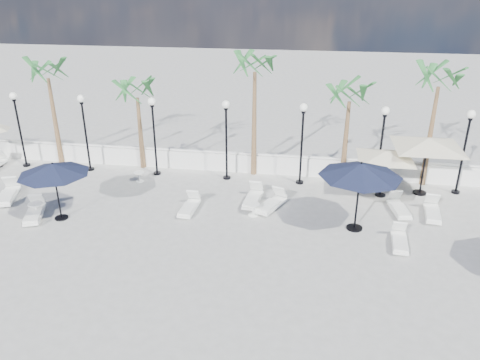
# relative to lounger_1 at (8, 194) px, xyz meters

# --- Properties ---
(ground) EXTENTS (100.00, 100.00, 0.00)m
(ground) POSITION_rel_lounger_1_xyz_m (9.03, -2.74, -0.25)
(ground) COLOR gray
(ground) RESTS_ON ground
(balustrade) EXTENTS (26.00, 0.30, 1.01)m
(balustrade) POSITION_rel_lounger_1_xyz_m (9.03, 4.76, 0.22)
(balustrade) COLOR silver
(balustrade) RESTS_ON ground
(lamppost_0) EXTENTS (0.36, 0.36, 3.84)m
(lamppost_0) POSITION_rel_lounger_1_xyz_m (-1.47, 3.76, 2.24)
(lamppost_0) COLOR black
(lamppost_0) RESTS_ON ground
(lamppost_1) EXTENTS (0.36, 0.36, 3.84)m
(lamppost_1) POSITION_rel_lounger_1_xyz_m (2.03, 3.76, 2.24)
(lamppost_1) COLOR black
(lamppost_1) RESTS_ON ground
(lamppost_2) EXTENTS (0.36, 0.36, 3.84)m
(lamppost_2) POSITION_rel_lounger_1_xyz_m (5.53, 3.76, 2.24)
(lamppost_2) COLOR black
(lamppost_2) RESTS_ON ground
(lamppost_3) EXTENTS (0.36, 0.36, 3.84)m
(lamppost_3) POSITION_rel_lounger_1_xyz_m (9.03, 3.76, 2.24)
(lamppost_3) COLOR black
(lamppost_3) RESTS_ON ground
(lamppost_4) EXTENTS (0.36, 0.36, 3.84)m
(lamppost_4) POSITION_rel_lounger_1_xyz_m (12.53, 3.76, 2.24)
(lamppost_4) COLOR black
(lamppost_4) RESTS_ON ground
(lamppost_5) EXTENTS (0.36, 0.36, 3.84)m
(lamppost_5) POSITION_rel_lounger_1_xyz_m (16.03, 3.76, 2.24)
(lamppost_5) COLOR black
(lamppost_5) RESTS_ON ground
(lamppost_6) EXTENTS (0.36, 0.36, 3.84)m
(lamppost_6) POSITION_rel_lounger_1_xyz_m (19.53, 3.76, 2.24)
(lamppost_6) COLOR black
(lamppost_6) RESTS_ON ground
(palm_0) EXTENTS (2.60, 2.60, 5.50)m
(palm_0) POSITION_rel_lounger_1_xyz_m (0.03, 4.56, 4.29)
(palm_0) COLOR brown
(palm_0) RESTS_ON ground
(palm_1) EXTENTS (2.60, 2.60, 4.70)m
(palm_1) POSITION_rel_lounger_1_xyz_m (4.53, 4.56, 3.51)
(palm_1) COLOR brown
(palm_1) RESTS_ON ground
(palm_2) EXTENTS (2.60, 2.60, 6.10)m
(palm_2) POSITION_rel_lounger_1_xyz_m (10.23, 4.56, 4.87)
(palm_2) COLOR brown
(palm_2) RESTS_ON ground
(palm_3) EXTENTS (2.60, 2.60, 4.90)m
(palm_3) POSITION_rel_lounger_1_xyz_m (14.53, 4.56, 3.70)
(palm_3) COLOR brown
(palm_3) RESTS_ON ground
(palm_4) EXTENTS (2.60, 2.60, 5.70)m
(palm_4) POSITION_rel_lounger_1_xyz_m (18.23, 4.56, 4.48)
(palm_4) COLOR brown
(palm_4) RESTS_ON ground
(lounger_1) EXTENTS (1.27, 2.07, 0.74)m
(lounger_1) POSITION_rel_lounger_1_xyz_m (0.00, 0.00, 0.00)
(lounger_1) COLOR white
(lounger_1) RESTS_ON ground
(lounger_2) EXTENTS (1.20, 1.94, 0.69)m
(lounger_2) POSITION_rel_lounger_1_xyz_m (2.08, -1.37, -0.02)
(lounger_2) COLOR white
(lounger_2) RESTS_ON ground
(lounger_3) EXTENTS (0.62, 1.72, 0.64)m
(lounger_3) POSITION_rel_lounger_1_xyz_m (8.12, 0.15, -0.04)
(lounger_3) COLOR white
(lounger_3) RESTS_ON ground
(lounger_4) EXTENTS (0.74, 1.89, 0.69)m
(lounger_4) POSITION_rel_lounger_1_xyz_m (10.62, 1.33, -0.02)
(lounger_4) COLOR white
(lounger_4) RESTS_ON ground
(lounger_5) EXTENTS (1.27, 1.92, 0.69)m
(lounger_5) POSITION_rel_lounger_1_xyz_m (11.47, 0.93, -0.02)
(lounger_5) COLOR white
(lounger_5) RESTS_ON ground
(lounger_6) EXTENTS (0.80, 1.84, 0.67)m
(lounger_6) POSITION_rel_lounger_1_xyz_m (17.99, 1.24, -0.02)
(lounger_6) COLOR white
(lounger_6) RESTS_ON ground
(lounger_7) EXTENTS (0.67, 1.68, 0.62)m
(lounger_7) POSITION_rel_lounger_1_xyz_m (16.33, -1.28, -0.04)
(lounger_7) COLOR white
(lounger_7) RESTS_ON ground
(lounger_8) EXTENTS (0.83, 1.82, 0.66)m
(lounger_8) POSITION_rel_lounger_1_xyz_m (16.70, 1.41, -0.03)
(lounger_8) COLOR white
(lounger_8) RESTS_ON ground
(side_table_0) EXTENTS (0.58, 0.58, 0.56)m
(side_table_0) POSITION_rel_lounger_1_xyz_m (2.07, -1.22, 0.09)
(side_table_0) COLOR white
(side_table_0) RESTS_ON ground
(side_table_1) EXTENTS (0.49, 0.49, 0.48)m
(side_table_1) POSITION_rel_lounger_1_xyz_m (4.98, 2.77, 0.04)
(side_table_1) COLOR white
(side_table_1) RESTS_ON ground
(side_table_2) EXTENTS (0.53, 0.53, 0.52)m
(side_table_2) POSITION_rel_lounger_1_xyz_m (10.79, 0.20, 0.06)
(side_table_2) COLOR white
(side_table_2) RESTS_ON ground
(parasol_navy_left) EXTENTS (2.75, 2.75, 2.43)m
(parasol_navy_left) POSITION_rel_lounger_1_xyz_m (3.17, -1.27, 1.89)
(parasol_navy_left) COLOR black
(parasol_navy_left) RESTS_ON ground
(parasol_navy_mid) EXTENTS (3.10, 3.10, 2.78)m
(parasol_navy_mid) POSITION_rel_lounger_1_xyz_m (14.81, -0.28, 2.20)
(parasol_navy_mid) COLOR black
(parasol_navy_mid) RESTS_ON ground
(parasol_cream_sq_a) EXTENTS (4.59, 4.59, 2.26)m
(parasol_cream_sq_a) POSITION_rel_lounger_1_xyz_m (16.14, 2.96, 1.84)
(parasol_cream_sq_a) COLOR black
(parasol_cream_sq_a) RESTS_ON ground
(parasol_cream_sq_b) EXTENTS (5.61, 5.61, 2.81)m
(parasol_cream_sq_b) POSITION_rel_lounger_1_xyz_m (17.92, 3.46, 2.35)
(parasol_cream_sq_b) COLOR black
(parasol_cream_sq_b) RESTS_ON ground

